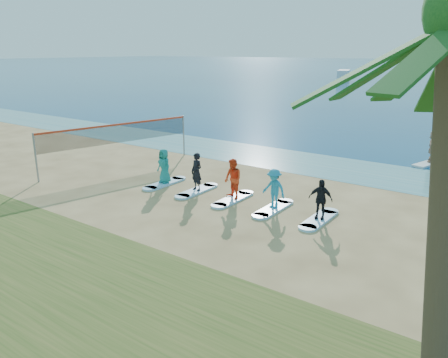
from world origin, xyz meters
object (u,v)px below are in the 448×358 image
Objects in this scene: boat_offshore_a at (343,81)px; student_4 at (320,199)px; student_0 at (164,166)px; surfboard_3 at (273,209)px; surfboard_0 at (165,183)px; paddleboarder at (433,146)px; student_3 at (274,189)px; surfboard_2 at (233,199)px; surfboard_1 at (197,191)px; volleyball_net at (117,134)px; surfboard_4 at (319,219)px; student_1 at (197,172)px; paddleboard at (431,163)px; student_2 at (233,179)px.

boat_offshore_a is 81.20m from student_4.
student_0 is 6.21m from surfboard_3.
surfboard_0 is 0.89m from student_0.
student_3 is at bearing 161.72° from paddleboarder.
surfboard_2 is 2.23m from student_3.
boat_offshore_a is 78.74m from surfboard_0.
boat_offshore_a is 3.32× the size of surfboard_3.
surfboard_1 is at bearing 145.91° from paddleboarder.
student_4 is at bearing 0.00° from surfboard_0.
student_0 reaches higher than surfboard_2.
surfboard_4 is (12.55, -0.94, -1.86)m from volleyball_net.
paddleboarder is 14.35m from student_1.
student_2 is (-5.79, -12.03, 0.92)m from paddleboard.
paddleboarder is 13.35m from student_2.
surfboard_2 is 1.00× the size of surfboard_4.
volleyball_net is 4.56m from student_0.
boat_offshore_a is at bearing 131.99° from paddleboard.
volleyball_net is 4.83× the size of paddleboarder.
paddleboarder reaches higher than student_0.
surfboard_2 is at bearing 0.00° from surfboard_0.
paddleboard is 1.70× the size of student_1.
surfboard_3 is (6.14, 0.00, -0.89)m from student_0.
surfboard_0 is 1.00× the size of surfboard_4.
surfboard_1 is at bearing -91.18° from boat_offshore_a.
surfboard_4 is at bearing 12.72° from student_1.
student_4 is at bearing 0.00° from surfboard_4.
boat_offshore_a is 81.20m from surfboard_4.
volleyball_net is at bearing 174.89° from surfboard_3.
surfboard_1 is at bearing 180.00° from surfboard_4.
volleyball_net is 4.02× the size of surfboard_3.
student_3 is at bearing 8.91° from student_0.
student_3 is (6.14, 0.00, 0.88)m from surfboard_0.
student_4 is (2.05, 0.00, 0.84)m from surfboard_3.
paddleboarder is at bearing 80.31° from student_3.
student_3 is 2.05m from student_4.
student_1 is at bearing 180.00° from surfboard_4.
surfboard_0 is at bearing 180.00° from surfboard_1.
student_3 reaches higher than surfboard_3.
student_3 reaches higher than surfboard_2.
surfboard_0 is 6.20m from student_3.
surfboard_2 is (4.09, 0.00, -0.89)m from student_0.
surfboard_3 is (26.08, -76.17, 0.04)m from boat_offshore_a.
surfboard_0 is at bearing -92.61° from boat_offshore_a.
student_4 reaches higher than surfboard_1.
boat_offshore_a is at bearing 101.70° from volleyball_net.
surfboard_0 and surfboard_1 have the same top height.
boat_offshore_a is 79.28m from student_1.
surfboard_4 is (-1.69, -12.03, -0.99)m from paddleboarder.
student_0 is at bearing 180.00° from surfboard_2.
volleyball_net is 12.62m from student_4.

